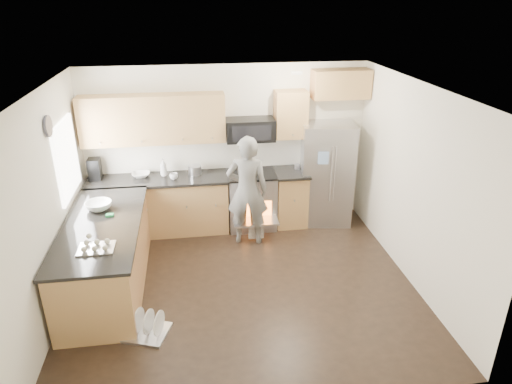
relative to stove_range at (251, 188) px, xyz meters
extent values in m
plane|color=black|center=(-0.35, -1.69, -0.68)|extent=(4.50, 4.50, 0.00)
cube|color=white|center=(-0.35, 0.31, 0.62)|extent=(4.50, 0.04, 2.60)
cube|color=white|center=(-0.35, -3.69, 0.62)|extent=(4.50, 0.04, 2.60)
cube|color=white|center=(-2.60, -1.69, 0.62)|extent=(0.04, 4.00, 2.60)
cube|color=white|center=(1.90, -1.69, 0.62)|extent=(0.04, 4.00, 2.60)
cube|color=white|center=(-0.35, -1.69, 1.92)|extent=(4.50, 4.00, 0.04)
cube|color=white|center=(-2.58, -0.69, 0.87)|extent=(0.04, 1.00, 1.00)
cylinder|color=#FFEDCC|center=(0.55, -0.59, 1.91)|extent=(0.14, 0.14, 0.02)
cylinder|color=#474754|center=(-2.57, -1.24, 1.47)|extent=(0.03, 0.26, 0.26)
cube|color=#C0804C|center=(-1.48, 0.01, -0.24)|extent=(2.15, 0.60, 0.87)
cube|color=black|center=(-1.48, 0.00, 0.23)|extent=(2.19, 0.64, 0.04)
cube|color=#C0804C|center=(0.65, 0.01, -0.24)|extent=(0.50, 0.60, 0.87)
cube|color=black|center=(0.65, 0.00, 0.23)|extent=(0.54, 0.64, 0.04)
cube|color=#C0804C|center=(-1.47, 0.14, 1.15)|extent=(2.16, 0.33, 0.74)
cube|color=#C0804C|center=(0.65, 0.14, 1.15)|extent=(0.50, 0.33, 0.74)
cube|color=#C0804C|center=(1.43, 0.14, 1.60)|extent=(0.90, 0.33, 0.44)
imported|color=white|center=(-1.73, 0.11, 0.28)|extent=(0.28, 0.28, 0.07)
imported|color=white|center=(-1.38, 0.11, 0.39)|extent=(0.11, 0.11, 0.28)
imported|color=white|center=(-1.22, -0.07, 0.30)|extent=(0.13, 0.13, 0.10)
cylinder|color=#B7B7BC|center=(-0.89, 0.10, 0.32)|extent=(0.21, 0.21, 0.14)
cube|color=black|center=(-2.42, 0.10, 0.42)|extent=(0.18, 0.22, 0.33)
cylinder|color=#B7B7BC|center=(0.78, 0.10, 0.29)|extent=(0.09, 0.09, 0.07)
cube|color=#C0804C|center=(-2.10, -1.44, -0.24)|extent=(0.90, 2.30, 0.87)
cube|color=black|center=(-2.10, -1.44, 0.23)|extent=(0.96, 2.36, 0.04)
imported|color=white|center=(-2.19, -1.01, 0.30)|extent=(0.35, 0.35, 0.11)
cube|color=#35BA62|center=(-2.02, -1.24, 0.26)|extent=(0.10, 0.07, 0.03)
cube|color=#B7B7BC|center=(-2.05, -2.07, 0.29)|extent=(0.40, 0.30, 0.08)
cube|color=#B7B7BC|center=(0.00, -0.01, -0.23)|extent=(0.76, 0.62, 0.90)
cube|color=black|center=(0.00, -0.01, 0.24)|extent=(0.76, 0.60, 0.03)
cube|color=orange|center=(0.00, -0.33, -0.28)|extent=(0.56, 0.02, 0.34)
cube|color=#B7B7BC|center=(0.00, -0.49, -0.36)|extent=(0.70, 0.34, 0.03)
cube|color=beige|center=(0.00, -0.54, -0.50)|extent=(0.24, 0.03, 0.28)
cube|color=black|center=(0.00, 0.11, 0.94)|extent=(0.76, 0.40, 0.34)
cube|color=#B7B7BC|center=(1.25, 0.01, 0.17)|extent=(0.91, 0.76, 1.69)
cylinder|color=#B7B7BC|center=(1.22, -0.32, 0.29)|extent=(0.02, 0.02, 0.92)
cylinder|color=#B7B7BC|center=(1.28, -0.32, 0.29)|extent=(0.02, 0.02, 0.92)
cube|color=#FD92D6|center=(1.43, -0.32, 0.11)|extent=(0.22, 0.04, 0.28)
cube|color=#8FB4E5|center=(1.08, -0.32, 0.57)|extent=(0.16, 0.03, 0.20)
imported|color=slate|center=(-0.13, -0.53, 0.18)|extent=(0.68, 0.50, 1.71)
cube|color=#B7B7BC|center=(-1.57, -2.47, -0.66)|extent=(0.63, 0.57, 0.03)
cylinder|color=white|center=(-1.75, -2.40, -0.50)|extent=(0.11, 0.28, 0.29)
cylinder|color=white|center=(-1.63, -2.44, -0.50)|extent=(0.11, 0.28, 0.29)
cylinder|color=white|center=(-1.51, -2.49, -0.50)|extent=(0.11, 0.28, 0.29)
cylinder|color=white|center=(-1.40, -2.53, -0.50)|extent=(0.11, 0.28, 0.29)
camera|label=1|loc=(-0.91, -6.74, 2.92)|focal=32.00mm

